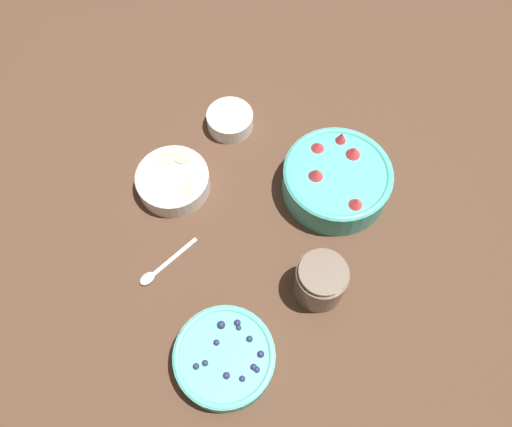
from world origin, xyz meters
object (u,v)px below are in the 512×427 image
object	(u,v)px
bowl_blueberries	(225,357)
bowl_cream	(230,119)
bowl_strawberries	(336,179)
bowl_bananas	(174,178)
jar_chocolate	(320,281)

from	to	relation	value
bowl_blueberries	bowl_cream	world-z (taller)	bowl_blueberries
bowl_strawberries	bowl_bananas	distance (m)	0.33
bowl_cream	bowl_bananas	bearing A→B (deg)	-2.24
jar_chocolate	bowl_blueberries	bearing A→B (deg)	-18.67
jar_chocolate	bowl_strawberries	bearing A→B (deg)	-158.41
bowl_bananas	bowl_strawberries	bearing A→B (deg)	121.70
bowl_bananas	bowl_cream	bearing A→B (deg)	177.76
bowl_strawberries	bowl_bananas	bearing A→B (deg)	-58.30
bowl_blueberries	bowl_cream	size ratio (longest dim) A/B	1.72
bowl_blueberries	jar_chocolate	world-z (taller)	jar_chocolate
bowl_blueberries	jar_chocolate	xyz separation A→B (m)	(-0.20, 0.07, 0.01)
bowl_cream	jar_chocolate	xyz separation A→B (m)	(0.22, 0.36, 0.02)
bowl_strawberries	bowl_blueberries	distance (m)	0.41
bowl_strawberries	bowl_cream	world-z (taller)	bowl_strawberries
bowl_bananas	jar_chocolate	bearing A→B (deg)	84.79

